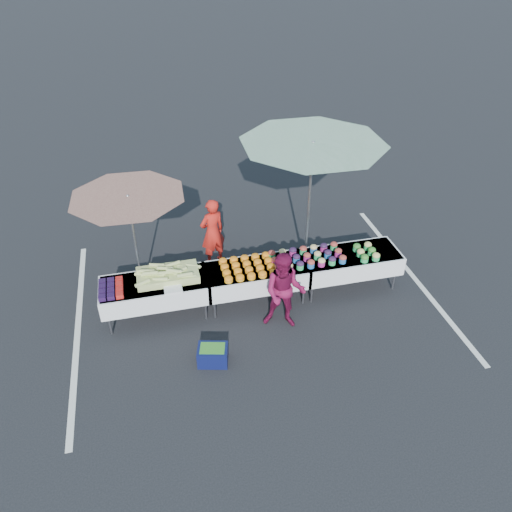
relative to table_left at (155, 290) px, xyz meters
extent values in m
plane|color=black|center=(1.80, 0.00, -0.58)|extent=(80.00, 80.00, 0.00)
cube|color=silver|center=(-1.40, 0.00, -0.58)|extent=(0.10, 5.00, 0.00)
cube|color=silver|center=(5.00, 0.00, -0.58)|extent=(0.10, 5.00, 0.00)
cube|color=white|center=(0.00, 0.00, 0.15)|extent=(1.80, 0.75, 0.04)
cube|color=white|center=(0.00, 0.00, -0.01)|extent=(1.86, 0.81, 0.36)
cylinder|color=slate|center=(-0.82, -0.29, -0.39)|extent=(0.04, 0.04, 0.39)
cylinder|color=slate|center=(-0.82, 0.29, -0.39)|extent=(0.04, 0.04, 0.39)
cylinder|color=slate|center=(0.82, -0.29, -0.39)|extent=(0.04, 0.04, 0.39)
cylinder|color=slate|center=(0.82, 0.29, -0.39)|extent=(0.04, 0.04, 0.39)
cube|color=white|center=(1.80, 0.00, 0.15)|extent=(1.80, 0.75, 0.04)
cube|color=white|center=(1.80, 0.00, -0.01)|extent=(1.86, 0.81, 0.36)
cylinder|color=slate|center=(0.98, -0.29, -0.39)|extent=(0.04, 0.04, 0.39)
cylinder|color=slate|center=(0.98, 0.29, -0.39)|extent=(0.04, 0.04, 0.39)
cylinder|color=slate|center=(2.62, -0.29, -0.39)|extent=(0.04, 0.04, 0.39)
cylinder|color=slate|center=(2.62, 0.29, -0.39)|extent=(0.04, 0.04, 0.39)
cube|color=white|center=(3.60, 0.00, 0.15)|extent=(1.80, 0.75, 0.04)
cube|color=white|center=(3.60, 0.00, -0.01)|extent=(1.86, 0.81, 0.36)
cylinder|color=slate|center=(2.78, -0.29, -0.39)|extent=(0.04, 0.04, 0.39)
cylinder|color=slate|center=(2.78, 0.29, -0.39)|extent=(0.04, 0.04, 0.39)
cylinder|color=slate|center=(4.42, -0.29, -0.39)|extent=(0.04, 0.04, 0.39)
cylinder|color=slate|center=(4.42, 0.29, -0.39)|extent=(0.04, 0.04, 0.39)
cube|color=black|center=(-0.85, -0.27, 0.21)|extent=(0.12, 0.12, 0.08)
cube|color=black|center=(-0.85, -0.13, 0.21)|extent=(0.12, 0.12, 0.08)
cube|color=black|center=(-0.85, 0.01, 0.21)|extent=(0.12, 0.12, 0.08)
cube|color=black|center=(-0.85, 0.15, 0.21)|extent=(0.12, 0.12, 0.08)
cube|color=black|center=(-0.71, -0.27, 0.21)|extent=(0.12, 0.12, 0.08)
cube|color=black|center=(-0.71, -0.13, 0.21)|extent=(0.12, 0.12, 0.08)
cube|color=black|center=(-0.71, 0.01, 0.21)|extent=(0.12, 0.12, 0.08)
cube|color=black|center=(-0.71, 0.15, 0.21)|extent=(0.12, 0.12, 0.08)
cube|color=#9C1110|center=(-0.57, -0.27, 0.21)|extent=(0.12, 0.12, 0.08)
cube|color=#9C1110|center=(-0.57, -0.13, 0.21)|extent=(0.12, 0.12, 0.08)
cube|color=#9C1110|center=(-0.57, 0.01, 0.21)|extent=(0.12, 0.12, 0.08)
cube|color=#9C1110|center=(-0.57, 0.15, 0.21)|extent=(0.12, 0.12, 0.08)
cube|color=#A1BC60|center=(0.25, 0.05, 0.24)|extent=(1.05, 0.55, 0.14)
cylinder|color=#A1BC60|center=(0.55, 0.20, 0.27)|extent=(0.27, 0.09, 0.10)
cylinder|color=#A1BC60|center=(-0.13, 0.10, 0.34)|extent=(0.27, 0.14, 0.07)
cylinder|color=#A1BC60|center=(0.36, -0.06, 0.38)|extent=(0.27, 0.14, 0.09)
cylinder|color=#A1BC60|center=(-0.17, 0.08, 0.28)|extent=(0.27, 0.15, 0.10)
cylinder|color=#A1BC60|center=(0.07, -0.01, 0.33)|extent=(0.27, 0.15, 0.08)
cylinder|color=#A1BC60|center=(0.21, 0.09, 0.36)|extent=(0.27, 0.10, 0.10)
cylinder|color=#A1BC60|center=(0.21, -0.03, 0.36)|extent=(0.27, 0.07, 0.08)
cylinder|color=#A1BC60|center=(0.12, -0.13, 0.31)|extent=(0.27, 0.14, 0.09)
cylinder|color=#A1BC60|center=(0.09, 0.25, 0.34)|extent=(0.27, 0.12, 0.08)
cylinder|color=#A1BC60|center=(0.71, 0.14, 0.29)|extent=(0.27, 0.16, 0.08)
cylinder|color=#A1BC60|center=(-0.06, 0.01, 0.34)|extent=(0.27, 0.11, 0.07)
cylinder|color=#A1BC60|center=(0.16, -0.18, 0.27)|extent=(0.27, 0.10, 0.07)
cylinder|color=#A1BC60|center=(0.36, 0.19, 0.35)|extent=(0.27, 0.12, 0.08)
cylinder|color=#A1BC60|center=(-0.18, -0.17, 0.31)|extent=(0.27, 0.15, 0.08)
cylinder|color=#A1BC60|center=(-0.09, 0.09, 0.36)|extent=(0.27, 0.10, 0.08)
cylinder|color=#A1BC60|center=(0.46, 0.00, 0.32)|extent=(0.27, 0.16, 0.10)
cylinder|color=#A1BC60|center=(-0.03, -0.02, 0.38)|extent=(0.27, 0.12, 0.09)
cylinder|color=#A1BC60|center=(0.52, -0.18, 0.37)|extent=(0.27, 0.09, 0.07)
cylinder|color=#A1BC60|center=(0.58, -0.15, 0.30)|extent=(0.27, 0.10, 0.09)
cube|color=white|center=(0.30, -0.30, 0.19)|extent=(0.30, 0.25, 0.05)
cylinder|color=orange|center=(1.25, -0.28, 0.19)|extent=(0.15, 0.15, 0.05)
ellipsoid|color=#FEA60E|center=(1.25, -0.28, 0.23)|extent=(0.15, 0.15, 0.08)
cylinder|color=orange|center=(1.25, -0.10, 0.19)|extent=(0.15, 0.15, 0.05)
ellipsoid|color=#FEA60E|center=(1.25, -0.10, 0.23)|extent=(0.15, 0.15, 0.08)
cylinder|color=orange|center=(1.25, 0.08, 0.19)|extent=(0.15, 0.15, 0.05)
ellipsoid|color=#FEA60E|center=(1.25, 0.08, 0.23)|extent=(0.15, 0.15, 0.08)
cylinder|color=orange|center=(1.25, 0.26, 0.19)|extent=(0.15, 0.15, 0.05)
ellipsoid|color=#FEA60E|center=(1.25, 0.26, 0.23)|extent=(0.15, 0.15, 0.08)
cylinder|color=orange|center=(1.45, -0.28, 0.19)|extent=(0.15, 0.15, 0.05)
ellipsoid|color=#FEA60E|center=(1.45, -0.28, 0.23)|extent=(0.15, 0.15, 0.08)
cylinder|color=orange|center=(1.45, -0.10, 0.19)|extent=(0.15, 0.15, 0.05)
ellipsoid|color=#FEA60E|center=(1.45, -0.10, 0.23)|extent=(0.15, 0.15, 0.08)
cylinder|color=orange|center=(1.45, 0.08, 0.19)|extent=(0.15, 0.15, 0.05)
ellipsoid|color=#FEA60E|center=(1.45, 0.08, 0.23)|extent=(0.15, 0.15, 0.08)
cylinder|color=orange|center=(1.45, 0.26, 0.19)|extent=(0.15, 0.15, 0.05)
ellipsoid|color=#FEA60E|center=(1.45, 0.26, 0.23)|extent=(0.15, 0.15, 0.08)
cylinder|color=orange|center=(1.65, -0.28, 0.19)|extent=(0.15, 0.15, 0.05)
ellipsoid|color=#FEA60E|center=(1.65, -0.28, 0.23)|extent=(0.15, 0.15, 0.08)
cylinder|color=orange|center=(1.65, -0.10, 0.19)|extent=(0.15, 0.15, 0.05)
ellipsoid|color=#FEA60E|center=(1.65, -0.10, 0.23)|extent=(0.15, 0.15, 0.08)
cylinder|color=orange|center=(1.65, 0.08, 0.19)|extent=(0.15, 0.15, 0.05)
ellipsoid|color=#FEA60E|center=(1.65, 0.08, 0.23)|extent=(0.15, 0.15, 0.08)
cylinder|color=orange|center=(1.65, 0.26, 0.19)|extent=(0.15, 0.15, 0.05)
ellipsoid|color=#FEA60E|center=(1.65, 0.26, 0.23)|extent=(0.15, 0.15, 0.08)
cylinder|color=orange|center=(1.85, -0.28, 0.19)|extent=(0.15, 0.15, 0.05)
ellipsoid|color=#FEA60E|center=(1.85, -0.28, 0.23)|extent=(0.15, 0.15, 0.08)
cylinder|color=orange|center=(1.85, -0.10, 0.19)|extent=(0.15, 0.15, 0.05)
ellipsoid|color=#FEA60E|center=(1.85, -0.10, 0.23)|extent=(0.15, 0.15, 0.08)
cylinder|color=orange|center=(1.85, 0.08, 0.19)|extent=(0.15, 0.15, 0.05)
ellipsoid|color=#FEA60E|center=(1.85, 0.08, 0.23)|extent=(0.15, 0.15, 0.08)
cylinder|color=orange|center=(1.85, 0.26, 0.19)|extent=(0.15, 0.15, 0.05)
ellipsoid|color=#FEA60E|center=(1.85, 0.26, 0.23)|extent=(0.15, 0.15, 0.08)
cylinder|color=orange|center=(2.05, -0.28, 0.19)|extent=(0.15, 0.15, 0.05)
ellipsoid|color=#FEA60E|center=(2.05, -0.28, 0.23)|extent=(0.15, 0.15, 0.08)
cylinder|color=orange|center=(2.05, -0.10, 0.19)|extent=(0.15, 0.15, 0.05)
ellipsoid|color=#FEA60E|center=(2.05, -0.10, 0.23)|extent=(0.15, 0.15, 0.08)
cylinder|color=orange|center=(2.05, 0.08, 0.19)|extent=(0.15, 0.15, 0.05)
ellipsoid|color=#FEA60E|center=(2.05, 0.08, 0.23)|extent=(0.15, 0.15, 0.08)
cylinder|color=orange|center=(2.05, 0.26, 0.19)|extent=(0.15, 0.15, 0.05)
ellipsoid|color=#FEA60E|center=(2.05, 0.26, 0.23)|extent=(0.15, 0.15, 0.08)
cylinder|color=#2561AD|center=(2.15, -0.22, 0.22)|extent=(0.13, 0.13, 0.10)
ellipsoid|color=#943C20|center=(2.15, -0.22, 0.28)|extent=(0.14, 0.14, 0.10)
cylinder|color=#A72375|center=(2.15, 0.00, 0.22)|extent=(0.13, 0.13, 0.10)
ellipsoid|color=#943C20|center=(2.15, 0.00, 0.28)|extent=(0.14, 0.14, 0.10)
cylinder|color=green|center=(2.15, 0.22, 0.22)|extent=(0.13, 0.13, 0.10)
ellipsoid|color=#943C20|center=(2.15, 0.22, 0.28)|extent=(0.14, 0.14, 0.10)
cylinder|color=#A72375|center=(2.35, -0.22, 0.22)|extent=(0.13, 0.13, 0.10)
ellipsoid|color=tan|center=(2.35, -0.22, 0.28)|extent=(0.14, 0.14, 0.10)
cylinder|color=green|center=(2.35, 0.00, 0.22)|extent=(0.13, 0.13, 0.10)
ellipsoid|color=tan|center=(2.35, 0.00, 0.28)|extent=(0.14, 0.14, 0.10)
cylinder|color=#2561AD|center=(2.35, 0.22, 0.22)|extent=(0.13, 0.13, 0.10)
ellipsoid|color=tan|center=(2.35, 0.22, 0.28)|extent=(0.14, 0.14, 0.10)
cylinder|color=green|center=(2.55, -0.22, 0.22)|extent=(0.13, 0.13, 0.10)
ellipsoid|color=#2A112E|center=(2.55, -0.22, 0.28)|extent=(0.14, 0.14, 0.10)
cylinder|color=#2561AD|center=(2.55, 0.00, 0.22)|extent=(0.13, 0.13, 0.10)
ellipsoid|color=#2A112E|center=(2.55, 0.00, 0.28)|extent=(0.14, 0.14, 0.10)
cylinder|color=#A72375|center=(2.55, 0.22, 0.22)|extent=(0.13, 0.13, 0.10)
ellipsoid|color=#2A112E|center=(2.55, 0.22, 0.28)|extent=(0.14, 0.14, 0.10)
cylinder|color=#2561AD|center=(2.75, -0.22, 0.22)|extent=(0.13, 0.13, 0.10)
ellipsoid|color=#943C20|center=(2.75, -0.22, 0.28)|extent=(0.14, 0.14, 0.10)
cylinder|color=#A72375|center=(2.75, 0.00, 0.22)|extent=(0.13, 0.13, 0.10)
ellipsoid|color=#943C20|center=(2.75, 0.00, 0.28)|extent=(0.14, 0.14, 0.10)
cylinder|color=green|center=(2.75, 0.22, 0.22)|extent=(0.13, 0.13, 0.10)
ellipsoid|color=#943C20|center=(2.75, 0.22, 0.28)|extent=(0.14, 0.14, 0.10)
cylinder|color=#A72375|center=(2.95, -0.22, 0.22)|extent=(0.13, 0.13, 0.10)
ellipsoid|color=tan|center=(2.95, -0.22, 0.28)|extent=(0.14, 0.14, 0.10)
cylinder|color=green|center=(2.95, 0.00, 0.22)|extent=(0.13, 0.13, 0.10)
ellipsoid|color=tan|center=(2.95, 0.00, 0.28)|extent=(0.14, 0.14, 0.10)
cylinder|color=#2561AD|center=(2.95, 0.22, 0.22)|extent=(0.13, 0.13, 0.10)
ellipsoid|color=tan|center=(2.95, 0.22, 0.28)|extent=(0.14, 0.14, 0.10)
cylinder|color=green|center=(3.15, -0.22, 0.22)|extent=(0.13, 0.13, 0.10)
ellipsoid|color=#2A112E|center=(3.15, -0.22, 0.28)|extent=(0.14, 0.14, 0.10)
cylinder|color=#2561AD|center=(3.15, 0.00, 0.22)|extent=(0.13, 0.13, 0.10)
ellipsoid|color=#2A112E|center=(3.15, 0.00, 0.28)|extent=(0.14, 0.14, 0.10)
cylinder|color=#A72375|center=(3.15, 0.22, 0.22)|extent=(0.13, 0.13, 0.10)
ellipsoid|color=#2A112E|center=(3.15, 0.22, 0.28)|extent=(0.14, 0.14, 0.10)
cylinder|color=#2561AD|center=(3.35, -0.22, 0.22)|extent=(0.13, 0.13, 0.10)
ellipsoid|color=#943C20|center=(3.35, -0.22, 0.28)|extent=(0.14, 0.14, 0.10)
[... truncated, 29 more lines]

